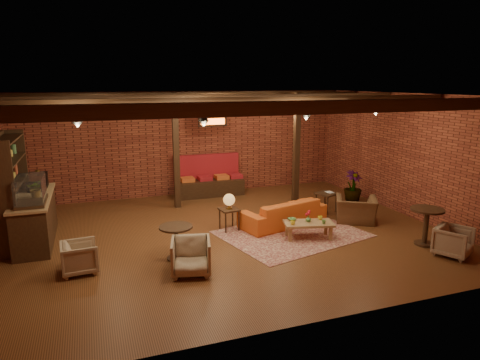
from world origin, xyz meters
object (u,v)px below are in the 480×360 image
object	(u,v)px
round_table_left	(176,237)
side_table_book	(326,194)
round_table_right	(426,221)
plant_tall	(355,156)
armchair_b	(191,255)
armchair_a	(80,256)
coffee_table	(308,224)
side_table_lamp	(229,203)
armchair_far	(454,240)
sofa	(283,213)
armchair_right	(356,206)

from	to	relation	value
round_table_left	side_table_book	world-z (taller)	round_table_left
side_table_book	round_table_right	xyz separation A→B (m)	(0.78, -2.84, 0.05)
round_table_right	plant_tall	distance (m)	3.61
side_table_book	armchair_b	bearing A→B (deg)	-149.83
armchair_a	side_table_book	size ratio (longest dim) A/B	1.05
coffee_table	side_table_lamp	world-z (taller)	side_table_lamp
armchair_a	armchair_b	world-z (taller)	armchair_b
side_table_book	armchair_far	distance (m)	3.63
coffee_table	side_table_book	bearing A→B (deg)	48.59
round_table_left	armchair_far	distance (m)	5.63
round_table_left	armchair_a	world-z (taller)	round_table_left
armchair_far	plant_tall	bearing A→B (deg)	56.42
round_table_right	armchair_b	bearing A→B (deg)	176.61
sofa	armchair_b	xyz separation A→B (m)	(-2.78, -1.93, 0.05)
coffee_table	armchair_a	xyz separation A→B (m)	(-4.87, -0.18, -0.01)
round_table_left	armchair_far	world-z (taller)	round_table_left
round_table_right	armchair_right	bearing A→B (deg)	105.81
armchair_far	round_table_right	bearing A→B (deg)	69.78
armchair_right	armchair_far	size ratio (longest dim) A/B	1.47
round_table_left	armchair_far	bearing A→B (deg)	-17.83
round_table_right	armchair_far	xyz separation A→B (m)	(0.09, -0.68, -0.21)
armchair_b	round_table_right	world-z (taller)	round_table_right
sofa	coffee_table	world-z (taller)	sofa
armchair_a	round_table_right	world-z (taller)	round_table_right
side_table_lamp	round_table_left	world-z (taller)	side_table_lamp
coffee_table	armchair_a	bearing A→B (deg)	-177.93
armchair_right	round_table_right	bearing A→B (deg)	136.44
side_table_lamp	round_table_right	bearing A→B (deg)	-32.11
side_table_lamp	round_table_right	xyz separation A→B (m)	(3.73, -2.34, -0.13)
sofa	round_table_right	distance (m)	3.26
side_table_lamp	armchair_a	xyz separation A→B (m)	(-3.36, -1.30, -0.36)
armchair_b	plant_tall	world-z (taller)	plant_tall
armchair_a	armchair_far	bearing A→B (deg)	-107.36
armchair_far	sofa	bearing A→B (deg)	101.96
coffee_table	armchair_far	distance (m)	2.99
round_table_left	side_table_book	distance (m)	4.83
side_table_lamp	armchair_b	bearing A→B (deg)	-124.72
round_table_left	plant_tall	xyz separation A→B (m)	(5.75, 2.42, 0.92)
side_table_lamp	armchair_a	world-z (taller)	side_table_lamp
armchair_a	armchair_b	size ratio (longest dim) A/B	0.89
coffee_table	armchair_right	xyz separation A→B (m)	(1.70, 0.62, 0.09)
round_table_left	armchair_right	distance (m)	4.81
sofa	side_table_lamp	xyz separation A→B (m)	(-1.37, 0.11, 0.36)
sofa	armchair_far	world-z (taller)	armchair_far
coffee_table	round_table_left	bearing A→B (deg)	-176.88
round_table_left	round_table_right	bearing A→B (deg)	-11.25
coffee_table	armchair_a	size ratio (longest dim) A/B	1.85
round_table_right	side_table_book	bearing A→B (deg)	105.42
round_table_left	coffee_table	bearing A→B (deg)	3.12
coffee_table	round_table_right	xyz separation A→B (m)	(2.22, -1.21, 0.21)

